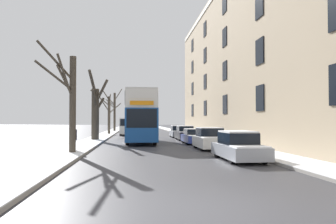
% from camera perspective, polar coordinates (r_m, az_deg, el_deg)
% --- Properties ---
extents(ground_plane, '(320.00, 320.00, 0.00)m').
position_cam_1_polar(ground_plane, '(7.89, 7.52, -16.13)').
color(ground_plane, '#38383D').
extents(sidewalk_left, '(2.28, 130.00, 0.16)m').
position_cam_1_polar(sidewalk_left, '(60.59, -9.64, -3.34)').
color(sidewalk_left, gray).
rests_on(sidewalk_left, ground).
extents(sidewalk_right, '(2.28, 130.00, 0.16)m').
position_cam_1_polar(sidewalk_right, '(60.92, 1.18, -3.35)').
color(sidewalk_right, gray).
rests_on(sidewalk_right, ground).
extents(terrace_facade_right, '(9.10, 49.72, 16.15)m').
position_cam_1_polar(terrace_facade_right, '(33.69, 17.36, 8.93)').
color(terrace_facade_right, tan).
rests_on(terrace_facade_right, ground).
extents(bare_tree_left_0, '(2.28, 1.74, 6.40)m').
position_cam_1_polar(bare_tree_left_0, '(20.00, -16.64, 2.07)').
color(bare_tree_left_0, '#423A30').
rests_on(bare_tree_left_0, ground).
extents(bare_tree_left_1, '(2.33, 5.23, 7.07)m').
position_cam_1_polar(bare_tree_left_1, '(33.18, -12.54, 0.53)').
color(bare_tree_left_1, '#423A30').
rests_on(bare_tree_left_1, ground).
extents(bare_tree_left_2, '(4.24, 3.48, 6.55)m').
position_cam_1_polar(bare_tree_left_2, '(47.51, -10.34, -0.09)').
color(bare_tree_left_2, '#423A30').
rests_on(bare_tree_left_2, ground).
extents(bare_tree_left_3, '(3.02, 3.28, 8.10)m').
position_cam_1_polar(bare_tree_left_3, '(61.04, -9.31, 0.25)').
color(bare_tree_left_3, '#423A30').
rests_on(bare_tree_left_3, ground).
extents(double_decker_bus, '(2.60, 10.02, 4.56)m').
position_cam_1_polar(double_decker_bus, '(29.84, -4.81, -0.42)').
color(double_decker_bus, '#194C99').
rests_on(double_decker_bus, ground).
extents(parked_car_0, '(1.76, 4.53, 1.48)m').
position_cam_1_polar(parked_car_0, '(16.99, 12.20, -5.95)').
color(parked_car_0, '#9EA3AD').
rests_on(parked_car_0, ground).
extents(parked_car_1, '(1.83, 3.96, 1.53)m').
position_cam_1_polar(parked_car_1, '(23.09, 7.29, -4.74)').
color(parked_car_1, silver).
rests_on(parked_car_1, ground).
extents(parked_car_2, '(1.89, 4.37, 1.32)m').
position_cam_1_polar(parked_car_2, '(28.64, 4.70, -4.29)').
color(parked_car_2, navy).
rests_on(parked_car_2, ground).
extents(parked_car_3, '(1.72, 4.32, 1.49)m').
position_cam_1_polar(parked_car_3, '(34.08, 2.99, -3.75)').
color(parked_car_3, black).
rests_on(parked_car_3, ground).
extents(parked_car_4, '(1.75, 3.92, 1.44)m').
position_cam_1_polar(parked_car_4, '(39.58, 1.75, -3.48)').
color(parked_car_4, slate).
rests_on(parked_car_4, ground).
extents(oncoming_van, '(1.91, 4.93, 2.36)m').
position_cam_1_polar(oncoming_van, '(46.25, -7.17, -2.43)').
color(oncoming_van, white).
rests_on(oncoming_van, ground).
extents(pedestrian_left_sidewalk, '(0.36, 0.36, 1.66)m').
position_cam_1_polar(pedestrian_left_sidewalk, '(21.39, -16.07, -4.37)').
color(pedestrian_left_sidewalk, '#4C4742').
rests_on(pedestrian_left_sidewalk, ground).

